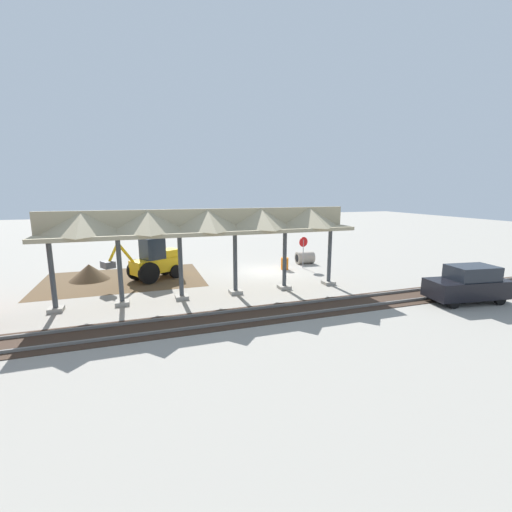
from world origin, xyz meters
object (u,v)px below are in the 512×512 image
distant_parked_car (468,284)px  stop_sign (303,246)px  concrete_pipe (305,258)px  backhoe (154,261)px  traffic_barrel (285,264)px

distant_parked_car → stop_sign: bearing=-66.1°
concrete_pipe → backhoe: bearing=6.6°
backhoe → concrete_pipe: bearing=-173.4°
concrete_pipe → stop_sign: bearing=58.0°
stop_sign → concrete_pipe: stop_sign is taller
backhoe → concrete_pipe: size_ratio=3.44×
backhoe → distant_parked_car: 18.65m
backhoe → stop_sign: bearing=179.7°
stop_sign → distant_parked_car: bearing=113.9°
stop_sign → backhoe: backhoe is taller
concrete_pipe → traffic_barrel: size_ratio=1.61×
backhoe → traffic_barrel: size_ratio=5.56×
concrete_pipe → distant_parked_car: 12.26m
concrete_pipe → distant_parked_car: size_ratio=0.33×
traffic_barrel → stop_sign: bearing=-179.3°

